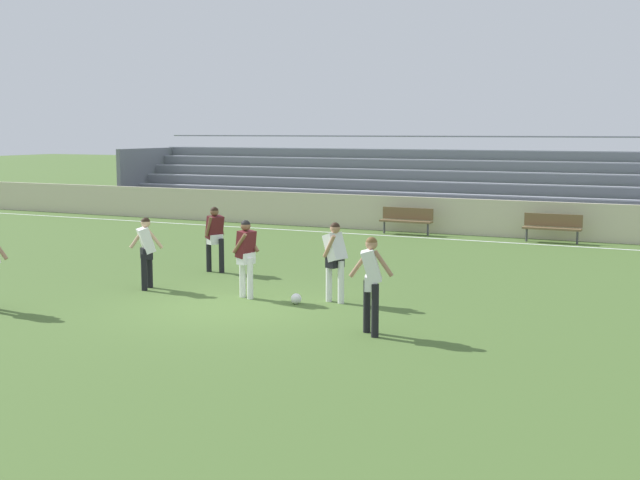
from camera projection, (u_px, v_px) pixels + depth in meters
The scene contains 12 objects.
ground_plane at pixel (230, 308), 16.53m from camera, with size 160.00×160.00×0.00m, color #4C6B30.
field_line_sideline at pixel (421, 238), 27.25m from camera, with size 44.00×0.12×0.01m, color white.
sideline_wall at pixel (434, 215), 28.39m from camera, with size 48.00×0.16×1.22m, color beige.
bleacher_stand at pixel (367, 183), 32.32m from camera, with size 21.17×4.28×3.30m.
bench_near_bin at pixel (407, 218), 28.07m from camera, with size 1.80×0.40×0.90m.
bench_near_wall_gap at pixel (552, 225), 26.00m from camera, with size 1.80×0.40×0.90m.
player_dark_pressing_high at pixel (246, 252), 17.34m from camera, with size 0.46×0.55×1.66m.
player_white_wide_right at pixel (335, 255), 16.90m from camera, with size 0.48×0.57×1.66m.
player_dark_trailing_run at pixel (215, 234), 20.53m from camera, with size 0.50×0.61×1.64m.
player_white_deep_cover at pixel (371, 276), 14.21m from camera, with size 0.70×0.49×1.71m.
player_white_wide_left at pixel (146, 247), 18.34m from camera, with size 0.72×0.53×1.61m.
soccer_ball at pixel (296, 299), 16.85m from camera, with size 0.22×0.22×0.22m, color white.
Camera 1 is at (8.60, -13.86, 3.52)m, focal length 46.47 mm.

